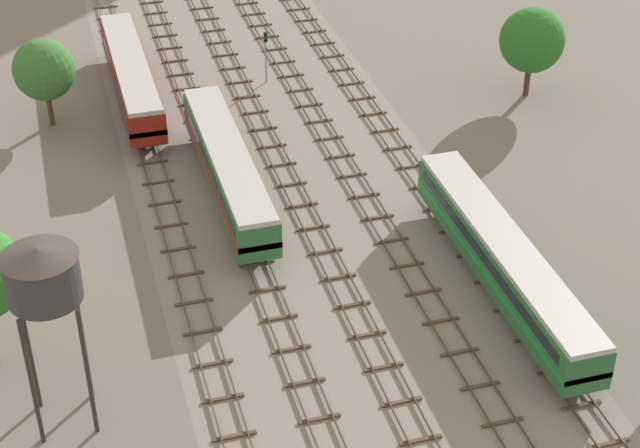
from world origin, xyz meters
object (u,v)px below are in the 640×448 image
object	(u,v)px
passenger_coach_centre_right_near	(503,258)
signal_post_nearest	(266,50)
diesel_railcar_left_mid	(228,166)
diesel_railcar_far_left_midfar	(131,75)
water_tower	(42,277)

from	to	relation	value
passenger_coach_centre_right_near	signal_post_nearest	distance (m)	34.44
diesel_railcar_left_mid	diesel_railcar_far_left_midfar	bearing A→B (deg)	105.42
passenger_coach_centre_right_near	signal_post_nearest	size ratio (longest dim) A/B	4.59
water_tower	passenger_coach_centre_right_near	bearing A→B (deg)	8.12
water_tower	signal_post_nearest	size ratio (longest dim) A/B	2.35
diesel_railcar_left_mid	diesel_railcar_far_left_midfar	size ratio (longest dim) A/B	1.00
water_tower	signal_post_nearest	xyz separation A→B (m)	(20.12, 37.58, -6.44)
diesel_railcar_far_left_midfar	passenger_coach_centre_right_near	bearing A→B (deg)	-60.24
signal_post_nearest	passenger_coach_centre_right_near	bearing A→B (deg)	-78.17
water_tower	diesel_railcar_far_left_midfar	bearing A→B (deg)	77.21
water_tower	signal_post_nearest	distance (m)	43.11
passenger_coach_centre_right_near	water_tower	world-z (taller)	water_tower
diesel_railcar_far_left_midfar	water_tower	size ratio (longest dim) A/B	1.82
diesel_railcar_far_left_midfar	signal_post_nearest	size ratio (longest dim) A/B	4.27
diesel_railcar_far_left_midfar	signal_post_nearest	xyz separation A→B (m)	(11.77, 0.77, 0.48)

